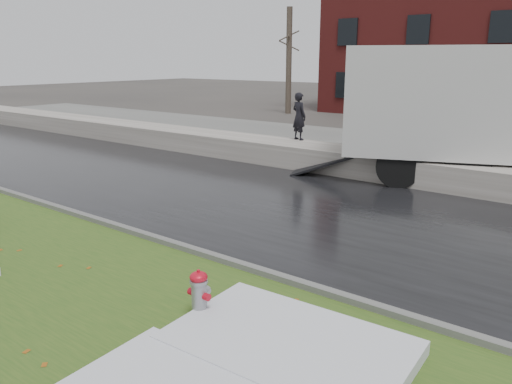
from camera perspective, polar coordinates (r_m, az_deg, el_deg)
The scene contains 12 objects.
ground at distance 8.52m, azimuth -11.85°, elevation -9.07°, with size 120.00×120.00×0.00m, color #47423D.
verge at distance 7.84m, azimuth -18.89°, elevation -11.63°, with size 60.00×4.50×0.04m, color #2D4E1A.
road at distance 11.73m, azimuth 4.89°, elevation -1.96°, with size 60.00×7.00×0.03m, color black.
parking_lot at distance 19.27m, azimuth 18.67°, elevation 4.02°, with size 60.00×9.00×0.03m, color slate.
curb at distance 9.11m, azimuth -7.12°, elevation -6.73°, with size 60.00×0.15×0.14m, color slate.
snowbank at distance 15.26m, azimuth 13.46°, elevation 3.05°, with size 60.00×1.60×0.75m, color #B3ADA4.
bg_tree_left at distance 32.44m, azimuth 3.78°, elevation 14.82°, with size 1.40×1.62×6.50m.
bg_tree_center at distance 33.23m, azimuth 16.71°, elevation 14.24°, with size 1.40×1.62×6.50m.
fire_hydrant at distance 6.77m, azimuth -6.49°, elevation -11.42°, with size 0.35×0.30×0.72m.
box_truck at distance 15.27m, azimuth 26.27°, elevation 8.09°, with size 11.15×5.98×3.77m.
worker at distance 17.04m, azimuth 4.94°, elevation 8.61°, with size 0.58×0.38×1.59m, color black.
snow_patch_side at distance 6.22m, azimuth 3.74°, elevation -17.06°, with size 2.80×1.80×0.18m, color silver.
Camera 1 is at (5.98, -5.00, 3.43)m, focal length 35.00 mm.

